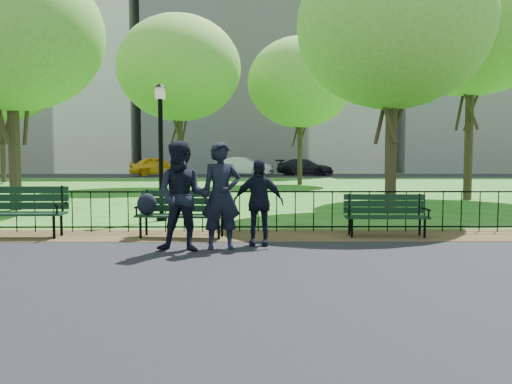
{
  "coord_description": "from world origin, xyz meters",
  "views": [
    {
      "loc": [
        0.86,
        -8.69,
        1.62
      ],
      "look_at": [
        0.95,
        1.5,
        0.91
      ],
      "focal_mm": 35.0,
      "sensor_mm": 36.0,
      "label": 1
    }
  ],
  "objects_px": {
    "tree_mid_e": "(473,13)",
    "taxi": "(158,166)",
    "park_bench_left_a": "(17,206)",
    "sedan_silver": "(244,167)",
    "park_bench_main": "(169,207)",
    "sedan_dark": "(305,167)",
    "tree_near_w": "(10,33)",
    "tree_near_e": "(393,26)",
    "park_bench_right_a": "(385,211)",
    "tree_far_c": "(179,69)",
    "person_right": "(258,202)",
    "tree_far_e": "(300,83)",
    "person_mid": "(182,196)",
    "lamppost": "(161,146)",
    "person_left": "(221,196)",
    "tree_far_w": "(0,72)"
  },
  "relations": [
    {
      "from": "person_right",
      "to": "tree_far_e",
      "type": "bearing_deg",
      "value": 86.32
    },
    {
      "from": "tree_far_w",
      "to": "sedan_silver",
      "type": "height_order",
      "value": "tree_far_w"
    },
    {
      "from": "tree_far_c",
      "to": "tree_near_e",
      "type": "bearing_deg",
      "value": -57.09
    },
    {
      "from": "tree_far_e",
      "to": "tree_far_w",
      "type": "bearing_deg",
      "value": 170.93
    },
    {
      "from": "taxi",
      "to": "sedan_dark",
      "type": "relative_size",
      "value": 0.97
    },
    {
      "from": "lamppost",
      "to": "taxi",
      "type": "xyz_separation_m",
      "value": [
        -5.75,
        30.25,
        -1.06
      ]
    },
    {
      "from": "park_bench_right_a",
      "to": "person_right",
      "type": "bearing_deg",
      "value": -156.72
    },
    {
      "from": "park_bench_right_a",
      "to": "person_mid",
      "type": "distance_m",
      "value": 4.24
    },
    {
      "from": "lamppost",
      "to": "park_bench_right_a",
      "type": "bearing_deg",
      "value": -27.52
    },
    {
      "from": "park_bench_left_a",
      "to": "tree_near_w",
      "type": "relative_size",
      "value": 0.26
    },
    {
      "from": "tree_mid_e",
      "to": "park_bench_left_a",
      "type": "bearing_deg",
      "value": -145.67
    },
    {
      "from": "park_bench_left_a",
      "to": "sedan_dark",
      "type": "height_order",
      "value": "sedan_dark"
    },
    {
      "from": "tree_mid_e",
      "to": "taxi",
      "type": "xyz_separation_m",
      "value": [
        -16.3,
        24.01,
        -6.16
      ]
    },
    {
      "from": "park_bench_main",
      "to": "taxi",
      "type": "relative_size",
      "value": 0.38
    },
    {
      "from": "person_right",
      "to": "park_bench_right_a",
      "type": "bearing_deg",
      "value": 25.24
    },
    {
      "from": "person_mid",
      "to": "sedan_dark",
      "type": "distance_m",
      "value": 36.14
    },
    {
      "from": "park_bench_main",
      "to": "park_bench_left_a",
      "type": "relative_size",
      "value": 0.94
    },
    {
      "from": "tree_near_e",
      "to": "person_left",
      "type": "xyz_separation_m",
      "value": [
        -4.56,
        -5.72,
        -4.38
      ]
    },
    {
      "from": "tree_far_e",
      "to": "person_mid",
      "type": "relative_size",
      "value": 4.54
    },
    {
      "from": "taxi",
      "to": "tree_mid_e",
      "type": "bearing_deg",
      "value": -166.07
    },
    {
      "from": "park_bench_right_a",
      "to": "tree_near_w",
      "type": "distance_m",
      "value": 12.26
    },
    {
      "from": "park_bench_right_a",
      "to": "sedan_dark",
      "type": "bearing_deg",
      "value": 88.63
    },
    {
      "from": "park_bench_right_a",
      "to": "tree_near_e",
      "type": "height_order",
      "value": "tree_near_e"
    },
    {
      "from": "tree_far_c",
      "to": "tree_mid_e",
      "type": "bearing_deg",
      "value": -32.14
    },
    {
      "from": "tree_mid_e",
      "to": "tree_near_w",
      "type": "bearing_deg",
      "value": -166.92
    },
    {
      "from": "tree_far_e",
      "to": "person_mid",
      "type": "distance_m",
      "value": 21.81
    },
    {
      "from": "person_left",
      "to": "person_mid",
      "type": "height_order",
      "value": "person_mid"
    },
    {
      "from": "park_bench_right_a",
      "to": "tree_mid_e",
      "type": "distance_m",
      "value": 12.27
    },
    {
      "from": "park_bench_left_a",
      "to": "tree_mid_e",
      "type": "bearing_deg",
      "value": 33.71
    },
    {
      "from": "park_bench_left_a",
      "to": "tree_far_e",
      "type": "height_order",
      "value": "tree_far_e"
    },
    {
      "from": "tree_mid_e",
      "to": "tree_far_c",
      "type": "xyz_separation_m",
      "value": [
        -12.04,
        7.56,
        -0.75
      ]
    },
    {
      "from": "park_bench_main",
      "to": "taxi",
      "type": "xyz_separation_m",
      "value": [
        -6.39,
        32.98,
        0.21
      ]
    },
    {
      "from": "park_bench_left_a",
      "to": "person_right",
      "type": "xyz_separation_m",
      "value": [
        4.87,
        -1.0,
        0.16
      ]
    },
    {
      "from": "tree_far_c",
      "to": "person_right",
      "type": "height_order",
      "value": "tree_far_c"
    },
    {
      "from": "park_bench_left_a",
      "to": "tree_near_e",
      "type": "distance_m",
      "value": 10.86
    },
    {
      "from": "person_mid",
      "to": "taxi",
      "type": "height_order",
      "value": "person_mid"
    },
    {
      "from": "park_bench_left_a",
      "to": "sedan_silver",
      "type": "relative_size",
      "value": 0.4
    },
    {
      "from": "tree_mid_e",
      "to": "person_mid",
      "type": "height_order",
      "value": "tree_mid_e"
    },
    {
      "from": "park_bench_main",
      "to": "tree_near_w",
      "type": "height_order",
      "value": "tree_near_w"
    },
    {
      "from": "park_bench_right_a",
      "to": "tree_near_e",
      "type": "bearing_deg",
      "value": 75.24
    },
    {
      "from": "person_right",
      "to": "park_bench_left_a",
      "type": "bearing_deg",
      "value": 172.32
    },
    {
      "from": "person_left",
      "to": "sedan_silver",
      "type": "xyz_separation_m",
      "value": [
        -0.14,
        34.2,
        -0.13
      ]
    },
    {
      "from": "tree_far_w",
      "to": "taxi",
      "type": "bearing_deg",
      "value": 52.92
    },
    {
      "from": "tree_near_w",
      "to": "taxi",
      "type": "relative_size",
      "value": 1.59
    },
    {
      "from": "tree_near_e",
      "to": "tree_mid_e",
      "type": "bearing_deg",
      "value": 47.04
    },
    {
      "from": "lamppost",
      "to": "sedan_silver",
      "type": "height_order",
      "value": "lamppost"
    },
    {
      "from": "park_bench_left_a",
      "to": "sedan_silver",
      "type": "xyz_separation_m",
      "value": [
        4.08,
        32.82,
        0.18
      ]
    },
    {
      "from": "tree_far_c",
      "to": "person_right",
      "type": "relative_size",
      "value": 5.72
    },
    {
      "from": "park_bench_right_a",
      "to": "sedan_silver",
      "type": "bearing_deg",
      "value": 97.87
    },
    {
      "from": "park_bench_main",
      "to": "park_bench_right_a",
      "type": "bearing_deg",
      "value": 8.12
    }
  ]
}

